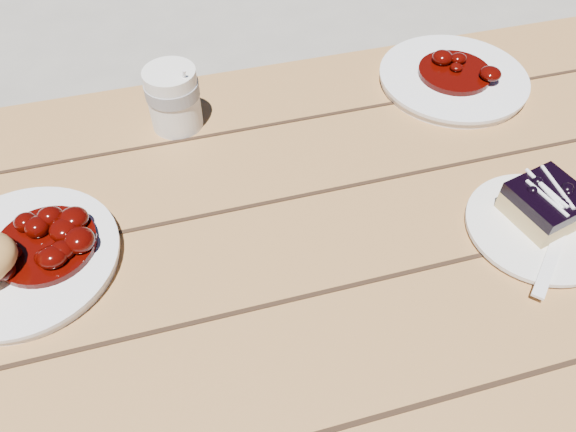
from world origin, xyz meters
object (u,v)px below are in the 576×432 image
object	(u,v)px
dessert_plate	(538,228)
blueberry_cake	(546,203)
main_plate	(24,260)
picnic_table	(347,298)
coffee_cup	(174,99)
second_plate	(453,79)

from	to	relation	value
dessert_plate	blueberry_cake	world-z (taller)	blueberry_cake
dessert_plate	blueberry_cake	bearing A→B (deg)	56.31
main_plate	dessert_plate	distance (m)	0.66
picnic_table	main_plate	xyz separation A→B (m)	(-0.42, 0.06, 0.17)
main_plate	coffee_cup	bearing A→B (deg)	44.69
blueberry_cake	second_plate	distance (m)	0.31
dessert_plate	blueberry_cake	xyz separation A→B (m)	(0.01, 0.02, 0.03)
blueberry_cake	second_plate	size ratio (longest dim) A/B	0.42
main_plate	second_plate	distance (m)	0.72
dessert_plate	second_plate	size ratio (longest dim) A/B	0.76
dessert_plate	coffee_cup	size ratio (longest dim) A/B	1.87
main_plate	picnic_table	bearing A→B (deg)	-8.21
picnic_table	main_plate	distance (m)	0.46
dessert_plate	second_plate	xyz separation A→B (m)	(0.04, 0.33, 0.00)
blueberry_cake	coffee_cup	size ratio (longest dim) A/B	1.05
blueberry_cake	second_plate	world-z (taller)	blueberry_cake
dessert_plate	coffee_cup	world-z (taller)	coffee_cup
blueberry_cake	second_plate	xyz separation A→B (m)	(0.03, 0.31, -0.03)
main_plate	dessert_plate	size ratio (longest dim) A/B	1.26
picnic_table	coffee_cup	xyz separation A→B (m)	(-0.20, 0.28, 0.21)
dessert_plate	picnic_table	bearing A→B (deg)	164.93
main_plate	dessert_plate	world-z (taller)	main_plate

